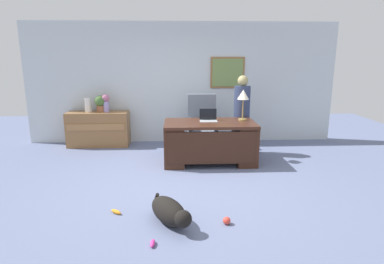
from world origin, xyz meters
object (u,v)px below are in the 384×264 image
object	(u,v)px
person_standing	(242,114)
dog_toy_ball	(227,221)
dog_lying	(170,212)
dog_toy_plush	(116,212)
armchair	(202,126)
potted_plant	(100,103)
desk_lamp	(243,96)
vase_with_flowers	(106,102)
desk	(210,141)
vase_empty	(88,105)
dog_toy_bone	(153,243)
credenza	(99,129)
laptop	(208,118)

from	to	relation	value
person_standing	dog_toy_ball	bearing A→B (deg)	-104.04
dog_lying	dog_toy_plush	xyz separation A→B (m)	(-0.70, 0.29, -0.13)
armchair	potted_plant	world-z (taller)	armchair
desk_lamp	vase_with_flowers	bearing A→B (deg)	158.49
armchair	person_standing	distance (m)	0.88
vase_with_flowers	dog_toy_ball	bearing A→B (deg)	-59.23
vase_with_flowers	dog_toy_ball	distance (m)	4.28
desk	vase_empty	bearing A→B (deg)	153.05
desk_lamp	potted_plant	xyz separation A→B (m)	(-2.91, 1.10, -0.26)
dog_lying	vase_with_flowers	xyz separation A→B (m)	(-1.46, 3.55, 0.83)
desk	dog_toy_bone	bearing A→B (deg)	-107.97
desk	desk_lamp	distance (m)	1.04
credenza	vase_with_flowers	world-z (taller)	vase_with_flowers
desk_lamp	dog_lying	bearing A→B (deg)	-118.63
armchair	desk_lamp	bearing A→B (deg)	-44.26
desk	person_standing	distance (m)	1.01
potted_plant	dog_toy_ball	distance (m)	4.34
person_standing	laptop	world-z (taller)	person_standing
vase_empty	dog_toy_plush	xyz separation A→B (m)	(1.15, -3.26, -0.89)
credenza	desk_lamp	bearing A→B (deg)	-20.21
potted_plant	desk_lamp	bearing A→B (deg)	-20.72
desk	credenza	world-z (taller)	desk
credenza	desk_lamp	size ratio (longest dim) A/B	2.31
laptop	person_standing	bearing A→B (deg)	33.38
vase_empty	dog_toy_bone	size ratio (longest dim) A/B	2.15
credenza	dog_lying	size ratio (longest dim) A/B	1.82
desk	vase_with_flowers	size ratio (longest dim) A/B	4.34
vase_empty	dog_toy_plush	size ratio (longest dim) A/B	1.82
potted_plant	armchair	bearing A→B (deg)	-10.48
person_standing	dog_toy_plush	size ratio (longest dim) A/B	9.35
desk_lamp	vase_empty	world-z (taller)	desk_lamp
dog_toy_bone	vase_empty	bearing A→B (deg)	112.71
person_standing	dog_toy_plush	world-z (taller)	person_standing
vase_with_flowers	dog_toy_bone	distance (m)	4.30
person_standing	desk	bearing A→B (deg)	-139.14
dog_toy_ball	dog_toy_bone	bearing A→B (deg)	-154.69
dog_lying	vase_empty	xyz separation A→B (m)	(-1.85, 3.55, 0.76)
vase_empty	armchair	bearing A→B (deg)	-9.35
potted_plant	dog_toy_plush	distance (m)	3.51
dog_lying	dog_toy_ball	size ratio (longest dim) A/B	7.93
desk	desk_lamp	size ratio (longest dim) A/B	2.91
vase_with_flowers	armchair	bearing A→B (deg)	-11.05
vase_empty	dog_toy_plush	bearing A→B (deg)	-70.52
credenza	laptop	distance (m)	2.64
credenza	person_standing	bearing A→B (deg)	-12.61
dog_lying	vase_with_flowers	bearing A→B (deg)	112.41
desk	dog_toy_plush	distance (m)	2.44
credenza	armchair	size ratio (longest dim) A/B	1.14
desk	laptop	xyz separation A→B (m)	(-0.02, 0.13, 0.41)
armchair	person_standing	world-z (taller)	person_standing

